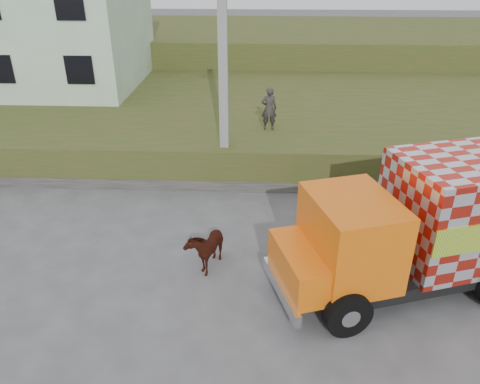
{
  "coord_description": "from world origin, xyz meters",
  "views": [
    {
      "loc": [
        0.24,
        -10.75,
        7.72
      ],
      "look_at": [
        -0.31,
        1.5,
        1.3
      ],
      "focal_mm": 35.0,
      "sensor_mm": 36.0,
      "label": 1
    }
  ],
  "objects_px": {
    "utility_pole": "(223,73)",
    "cow": "(206,246)",
    "cargo_truck": "(446,222)",
    "pedestrian": "(269,109)"
  },
  "relations": [
    {
      "from": "cargo_truck",
      "to": "pedestrian",
      "type": "distance_m",
      "value": 8.36
    },
    {
      "from": "utility_pole",
      "to": "cargo_truck",
      "type": "bearing_deg",
      "value": -42.39
    },
    {
      "from": "utility_pole",
      "to": "pedestrian",
      "type": "relative_size",
      "value": 4.9
    },
    {
      "from": "utility_pole",
      "to": "pedestrian",
      "type": "distance_m",
      "value": 2.97
    },
    {
      "from": "cargo_truck",
      "to": "pedestrian",
      "type": "bearing_deg",
      "value": 103.7
    },
    {
      "from": "utility_pole",
      "to": "cow",
      "type": "distance_m",
      "value": 6.04
    },
    {
      "from": "cow",
      "to": "utility_pole",
      "type": "bearing_deg",
      "value": 106.59
    },
    {
      "from": "cow",
      "to": "pedestrian",
      "type": "relative_size",
      "value": 0.89
    },
    {
      "from": "cargo_truck",
      "to": "pedestrian",
      "type": "xyz_separation_m",
      "value": [
        -4.29,
        7.16,
        0.56
      ]
    },
    {
      "from": "cargo_truck",
      "to": "cow",
      "type": "height_order",
      "value": "cargo_truck"
    }
  ]
}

